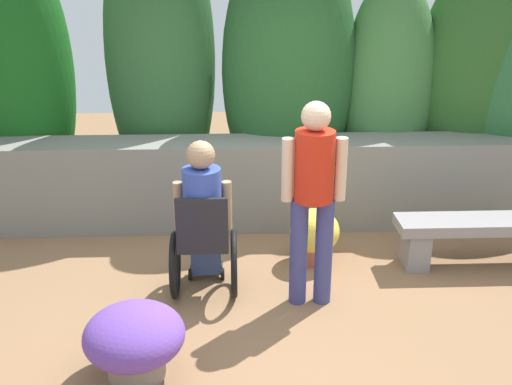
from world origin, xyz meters
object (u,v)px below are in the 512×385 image
at_px(person_in_wheelchair, 203,224).
at_px(flower_pot_small_foreground, 314,235).
at_px(stone_bench, 481,234).
at_px(flower_pot_red_accent, 135,340).
at_px(person_standing_companion, 313,192).

xyz_separation_m(person_in_wheelchair, flower_pot_small_foreground, (0.97, 0.52, -0.36)).
distance_m(stone_bench, person_in_wheelchair, 2.51).
relative_size(person_in_wheelchair, flower_pot_red_accent, 1.99).
height_order(stone_bench, person_standing_companion, person_standing_companion).
distance_m(stone_bench, flower_pot_red_accent, 3.22).
xyz_separation_m(person_standing_companion, flower_pot_small_foreground, (0.12, 0.69, -0.69)).
relative_size(stone_bench, person_standing_companion, 0.93).
height_order(person_in_wheelchair, flower_pot_small_foreground, person_in_wheelchair).
xyz_separation_m(stone_bench, flower_pot_small_foreground, (-1.49, 0.12, -0.04)).
bearing_deg(person_standing_companion, flower_pot_small_foreground, 84.53).
height_order(person_standing_companion, flower_pot_red_accent, person_standing_companion).
bearing_deg(person_in_wheelchair, flower_pot_small_foreground, 17.26).
xyz_separation_m(person_standing_companion, flower_pot_red_accent, (-1.27, -0.89, -0.68)).
relative_size(person_standing_companion, flower_pot_small_foreground, 3.26).
xyz_separation_m(stone_bench, flower_pot_red_accent, (-2.87, -1.46, -0.02)).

